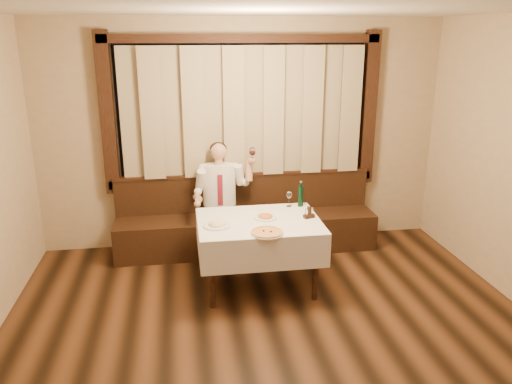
{
  "coord_description": "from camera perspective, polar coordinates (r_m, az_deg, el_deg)",
  "views": [
    {
      "loc": [
        -0.76,
        -3.08,
        2.59
      ],
      "look_at": [
        0.0,
        1.9,
        1.0
      ],
      "focal_mm": 35.0,
      "sensor_mm": 36.0,
      "label": 1
    }
  ],
  "objects": [
    {
      "name": "table_wine_glass",
      "position": [
        5.56,
        3.81,
        -0.4
      ],
      "size": [
        0.07,
        0.07,
        0.17
      ],
      "rotation": [
        0.0,
        0.0,
        0.1
      ],
      "color": "white",
      "rests_on": "dining_table"
    },
    {
      "name": "green_bottle",
      "position": [
        5.58,
        5.12,
        -0.4
      ],
      "size": [
        0.06,
        0.06,
        0.29
      ],
      "rotation": [
        0.0,
        0.0,
        0.3
      ],
      "color": "#0D3D20",
      "rests_on": "dining_table"
    },
    {
      "name": "dining_table",
      "position": [
        5.21,
        0.33,
        -4.32
      ],
      "size": [
        1.27,
        0.97,
        0.76
      ],
      "color": "black",
      "rests_on": "ground"
    },
    {
      "name": "pasta_red",
      "position": [
        5.22,
        1.09,
        -2.65
      ],
      "size": [
        0.25,
        0.25,
        0.08
      ],
      "rotation": [
        0.0,
        0.0,
        0.21
      ],
      "color": "white",
      "rests_on": "dining_table"
    },
    {
      "name": "cruet_caddy",
      "position": [
        5.25,
        6.08,
        -2.51
      ],
      "size": [
        0.13,
        0.09,
        0.12
      ],
      "rotation": [
        0.0,
        0.0,
        0.31
      ],
      "color": "black",
      "rests_on": "dining_table"
    },
    {
      "name": "pasta_cream",
      "position": [
        5.02,
        -4.49,
        -3.51
      ],
      "size": [
        0.28,
        0.28,
        0.09
      ],
      "rotation": [
        0.0,
        0.0,
        -0.13
      ],
      "color": "white",
      "rests_on": "dining_table"
    },
    {
      "name": "room",
      "position": [
        4.26,
        1.88,
        2.68
      ],
      "size": [
        5.01,
        6.01,
        2.81
      ],
      "color": "black",
      "rests_on": "ground"
    },
    {
      "name": "banquette",
      "position": [
        6.28,
        -1.14,
        -3.76
      ],
      "size": [
        3.2,
        0.61,
        0.94
      ],
      "color": "black",
      "rests_on": "ground"
    },
    {
      "name": "pizza",
      "position": [
        4.82,
        1.26,
        -4.64
      ],
      "size": [
        0.33,
        0.33,
        0.03
      ],
      "rotation": [
        0.0,
        0.0,
        0.05
      ],
      "color": "white",
      "rests_on": "dining_table"
    },
    {
      "name": "seated_man",
      "position": [
        6.0,
        -4.1,
        0.16
      ],
      "size": [
        0.74,
        0.56,
        1.37
      ],
      "color": "black",
      "rests_on": "ground"
    }
  ]
}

